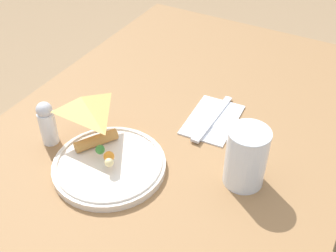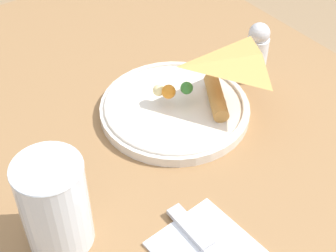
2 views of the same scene
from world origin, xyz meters
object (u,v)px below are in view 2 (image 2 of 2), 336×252
object	(u,v)px
dining_table	(202,230)
plate_pizza	(176,106)
salt_shaker	(257,52)
milk_glass	(55,207)

from	to	relation	value
dining_table	plate_pizza	world-z (taller)	plate_pizza
plate_pizza	salt_shaker	size ratio (longest dim) A/B	2.21
dining_table	salt_shaker	size ratio (longest dim) A/B	11.90
dining_table	milk_glass	size ratio (longest dim) A/B	9.84
dining_table	milk_glass	xyz separation A→B (m)	(-0.04, -0.20, 0.16)
milk_glass	plate_pizza	bearing A→B (deg)	111.56
milk_glass	salt_shaker	bearing A→B (deg)	102.85
milk_glass	salt_shaker	world-z (taller)	milk_glass
milk_glass	dining_table	bearing A→B (deg)	77.76
salt_shaker	milk_glass	bearing A→B (deg)	-77.15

